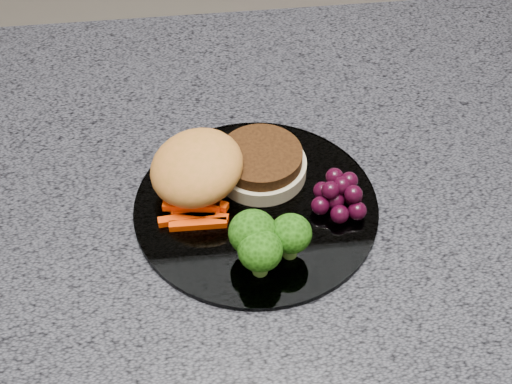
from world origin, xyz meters
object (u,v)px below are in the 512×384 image
island_cabinet (320,358)px  burger (220,169)px  grape_bunch (340,195)px  plate (256,206)px

island_cabinet → burger: 0.52m
grape_bunch → plate: bearing=173.6°
plate → grape_bunch: bearing=-6.4°
burger → grape_bunch: 0.13m
island_cabinet → burger: (-0.15, -0.04, 0.50)m
plate → grape_bunch: grape_bunch is taller
burger → grape_bunch: (0.12, -0.04, -0.01)m
island_cabinet → grape_bunch: (-0.03, -0.08, 0.49)m
plate → burger: burger is taller
plate → grape_bunch: 0.09m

